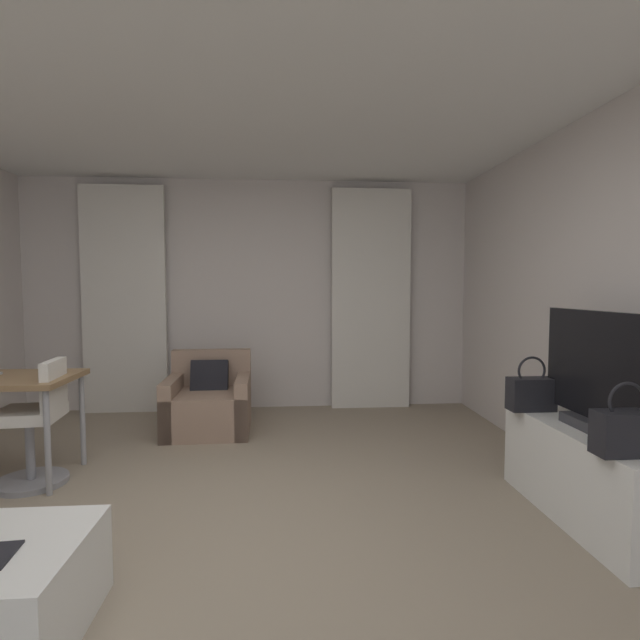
# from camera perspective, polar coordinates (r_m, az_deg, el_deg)

# --- Properties ---
(ground_plane) EXTENTS (12.00, 12.00, 0.00)m
(ground_plane) POSITION_cam_1_polar(r_m,az_deg,el_deg) (2.98, -11.95, -24.02)
(ground_plane) COLOR gray
(wall_window) EXTENTS (5.12, 0.06, 2.60)m
(wall_window) POSITION_cam_1_polar(r_m,az_deg,el_deg) (5.65, -8.11, 2.91)
(wall_window) COLOR silver
(wall_window) RESTS_ON ground
(ceiling) EXTENTS (5.12, 6.12, 0.06)m
(ceiling) POSITION_cam_1_polar(r_m,az_deg,el_deg) (2.91, -12.77, 28.97)
(ceiling) COLOR white
(ceiling) RESTS_ON wall_left
(curtain_left_panel) EXTENTS (0.90, 0.06, 2.50)m
(curtain_left_panel) POSITION_cam_1_polar(r_m,az_deg,el_deg) (5.78, -21.93, 2.19)
(curtain_left_panel) COLOR silver
(curtain_left_panel) RESTS_ON ground
(curtain_right_panel) EXTENTS (0.90, 0.06, 2.50)m
(curtain_right_panel) POSITION_cam_1_polar(r_m,az_deg,el_deg) (5.60, 5.99, 2.41)
(curtain_right_panel) COLOR silver
(curtain_right_panel) RESTS_ON ground
(armchair) EXTENTS (0.81, 0.81, 0.75)m
(armchair) POSITION_cam_1_polar(r_m,az_deg,el_deg) (4.91, -12.88, -9.54)
(armchair) COLOR #997A66
(armchair) RESTS_ON ground
(desk_chair) EXTENTS (0.48, 0.48, 0.88)m
(desk_chair) POSITION_cam_1_polar(r_m,az_deg,el_deg) (4.03, -30.34, -10.99)
(desk_chair) COLOR gray
(desk_chair) RESTS_ON ground
(tv_console) EXTENTS (0.45, 1.28, 0.56)m
(tv_console) POSITION_cam_1_polar(r_m,az_deg,el_deg) (3.43, 29.15, -15.54)
(tv_console) COLOR white
(tv_console) RESTS_ON ground
(tv_flatscreen) EXTENTS (0.20, 0.92, 0.70)m
(tv_flatscreen) POSITION_cam_1_polar(r_m,az_deg,el_deg) (3.29, 29.41, -5.54)
(tv_flatscreen) COLOR #333338
(tv_flatscreen) RESTS_ON tv_console
(handbag_primary) EXTENTS (0.30, 0.14, 0.37)m
(handbag_primary) POSITION_cam_1_polar(r_m,az_deg,el_deg) (3.62, 23.48, -7.81)
(handbag_primary) COLOR black
(handbag_primary) RESTS_ON tv_console
(handbag_secondary) EXTENTS (0.30, 0.14, 0.37)m
(handbag_secondary) POSITION_cam_1_polar(r_m,az_deg,el_deg) (2.90, 32.16, -10.96)
(handbag_secondary) COLOR black
(handbag_secondary) RESTS_ON tv_console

